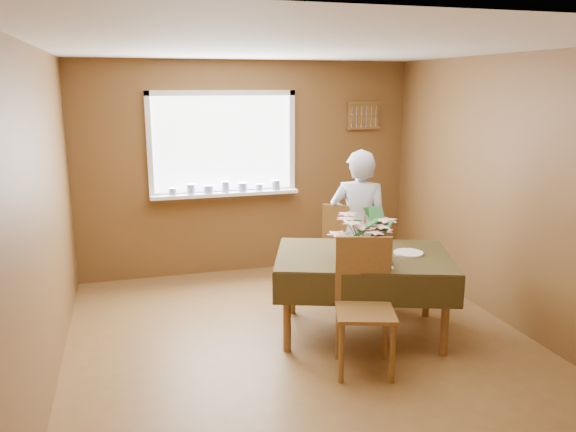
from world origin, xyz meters
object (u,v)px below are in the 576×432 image
object	(u,v)px
chair_near	(364,300)
flower_bouquet	(365,231)
dining_table	(363,264)
chair_far	(346,248)
seated_woman	(359,229)

from	to	relation	value
chair_near	flower_bouquet	bearing A→B (deg)	84.15
dining_table	chair_near	xyz separation A→B (m)	(-0.24, -0.57, -0.09)
chair_far	seated_woman	xyz separation A→B (m)	(0.07, -0.14, 0.24)
chair_far	chair_near	distance (m)	1.44
chair_near	seated_woman	xyz separation A→B (m)	(0.48, 1.24, 0.24)
chair_far	seated_woman	world-z (taller)	seated_woman
chair_near	seated_woman	world-z (taller)	seated_woman
flower_bouquet	seated_woman	bearing A→B (deg)	69.88
chair_near	flower_bouquet	world-z (taller)	flower_bouquet
dining_table	flower_bouquet	world-z (taller)	flower_bouquet
chair_far	flower_bouquet	distance (m)	1.15
chair_near	flower_bouquet	xyz separation A→B (m)	(0.15, 0.35, 0.46)
seated_woman	flower_bouquet	distance (m)	0.97
dining_table	chair_far	size ratio (longest dim) A/B	1.73
dining_table	seated_woman	bearing A→B (deg)	90.00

